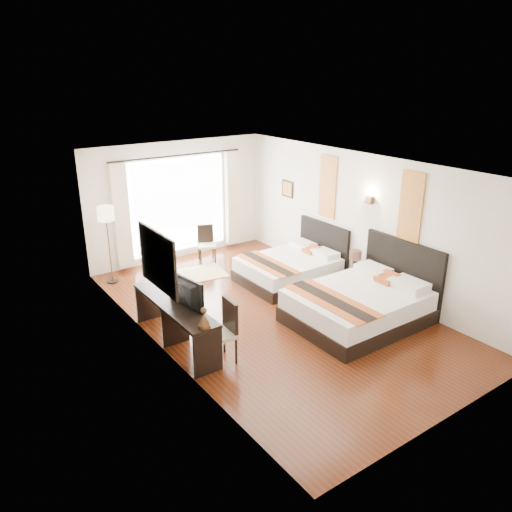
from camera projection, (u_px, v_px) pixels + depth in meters
floor at (272, 313)px, 9.42m from camera, size 4.50×7.50×0.01m
ceiling at (274, 165)px, 8.44m from camera, size 4.50×7.50×0.02m
wall_headboard at (361, 222)px, 10.14m from camera, size 0.01×7.50×2.80m
wall_desk at (158, 270)px, 7.72m from camera, size 0.01×7.50×2.80m
wall_window at (178, 201)px, 11.80m from camera, size 4.50×0.01×2.80m
wall_entry at (459, 325)px, 6.06m from camera, size 4.50×0.01×2.80m
window_glass at (179, 205)px, 11.82m from camera, size 2.40×0.02×2.20m
sheer_curtain at (180, 206)px, 11.77m from camera, size 2.30×0.02×2.10m
drape_left at (121, 217)px, 10.97m from camera, size 0.35×0.14×2.35m
drape_right at (232, 198)px, 12.53m from camera, size 0.35×0.14×2.35m
art_panel_near at (411, 208)px, 9.04m from camera, size 0.03×0.50×1.35m
art_panel_far at (328, 187)px, 10.72m from camera, size 0.03×0.50×1.35m
wall_sconce at (370, 200)px, 9.75m from camera, size 0.10×0.14×0.14m
mirror_frame at (158, 260)px, 7.70m from camera, size 0.04×1.25×0.95m
mirror_glass at (159, 260)px, 7.71m from camera, size 0.01×1.12×0.82m
bed_near at (361, 304)px, 9.01m from camera, size 2.37×1.85×1.34m
bed_far at (292, 267)px, 10.79m from camera, size 2.04×1.59×1.15m
nightstand at (357, 282)px, 10.26m from camera, size 0.37×0.46×0.44m
table_lamp at (355, 256)px, 10.11m from camera, size 0.24×0.24×0.39m
vase at (363, 269)px, 10.01m from camera, size 0.12×0.12×0.12m
console_desk at (175, 323)px, 8.23m from camera, size 0.50×2.20×0.76m
television at (181, 293)px, 7.84m from camera, size 0.25×0.89×0.51m
bronze_figurine at (204, 319)px, 7.29m from camera, size 0.23×0.23×0.28m
desk_chair at (220, 343)px, 7.77m from camera, size 0.50×0.50×1.01m
floor_lamp at (106, 219)px, 10.30m from camera, size 0.34×0.34×1.68m
side_table at (164, 259)px, 11.29m from camera, size 0.51×0.51×0.58m
fruit_bowl at (164, 245)px, 11.20m from camera, size 0.22×0.22×0.05m
window_chair at (207, 251)px, 11.88m from camera, size 0.52×0.52×0.87m
jute_rug at (195, 274)px, 11.19m from camera, size 1.48×1.12×0.01m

